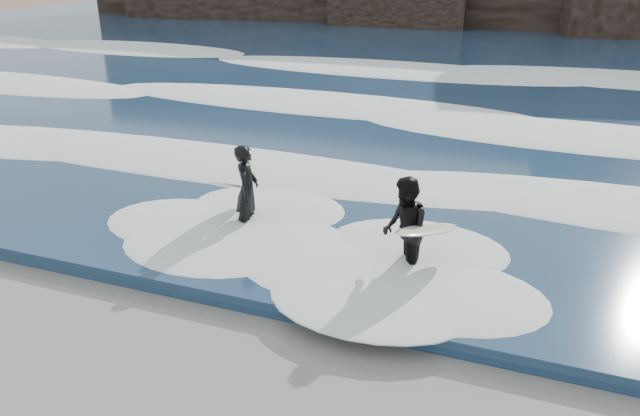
{
  "coord_description": "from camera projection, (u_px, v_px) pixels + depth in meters",
  "views": [
    {
      "loc": [
        3.53,
        -5.0,
        5.76
      ],
      "look_at": [
        -0.48,
        5.56,
        1.0
      ],
      "focal_mm": 35.0,
      "sensor_mm": 36.0,
      "label": 1
    }
  ],
  "objects": [
    {
      "name": "surfer_left",
      "position": [
        245.0,
        190.0,
        13.19
      ],
      "size": [
        0.97,
        1.79,
        1.98
      ],
      "color": "black",
      "rests_on": "ground"
    },
    {
      "name": "foam_mid",
      "position": [
        441.0,
        115.0,
        21.32
      ],
      "size": [
        60.0,
        4.0,
        0.24
      ],
      "primitive_type": "ellipsoid",
      "color": "white",
      "rests_on": "sea"
    },
    {
      "name": "surfer_right",
      "position": [
        406.0,
        230.0,
        11.32
      ],
      "size": [
        1.56,
        2.0,
        1.98
      ],
      "color": "black",
      "rests_on": "ground"
    },
    {
      "name": "foam_near",
      "position": [
        388.0,
        182.0,
        15.29
      ],
      "size": [
        60.0,
        3.2,
        0.2
      ],
      "primitive_type": "ellipsoid",
      "color": "white",
      "rests_on": "sea"
    },
    {
      "name": "foam_far",
      "position": [
        477.0,
        69.0,
        29.06
      ],
      "size": [
        60.0,
        4.8,
        0.3
      ],
      "primitive_type": "ellipsoid",
      "color": "white",
      "rests_on": "sea"
    },
    {
      "name": "sea",
      "position": [
        487.0,
        62.0,
        32.62
      ],
      "size": [
        90.0,
        52.0,
        0.3
      ],
      "primitive_type": "cube",
      "color": "navy",
      "rests_on": "ground"
    }
  ]
}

